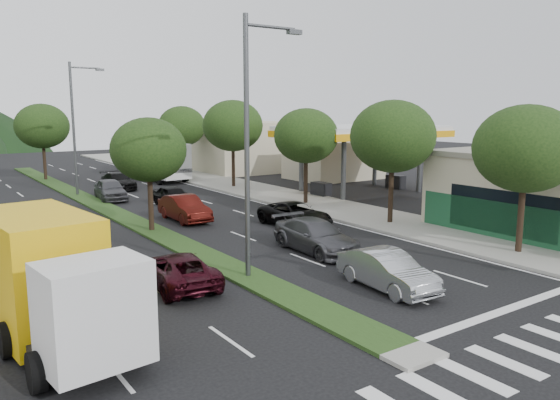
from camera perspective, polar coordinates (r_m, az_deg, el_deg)
ground at (r=15.85m, az=12.47°, el=-15.20°), size 160.00×160.00×0.00m
sidewalk_right at (r=42.22m, az=-0.90°, el=0.66°), size 5.00×90.00×0.15m
median at (r=39.69m, az=-18.57°, el=-0.43°), size 1.60×56.00×0.12m
crosswalk at (r=14.71m, az=18.45°, el=-17.49°), size 19.00×2.20×0.01m
storefront_right at (r=33.02m, az=26.40°, el=0.56°), size 9.00×10.00×4.00m
gas_canopy at (r=43.46m, az=8.52°, el=6.87°), size 12.20×8.20×5.25m
bldg_right_far at (r=61.71m, az=-5.35°, el=5.77°), size 10.00×16.00×5.20m
tree_r_a at (r=26.56m, az=24.29°, el=4.90°), size 4.60×4.60×6.63m
tree_r_b at (r=31.43m, az=11.70°, el=6.52°), size 4.80×4.80×6.94m
tree_r_c at (r=37.41m, az=2.74°, el=6.70°), size 4.40×4.40×6.48m
tree_r_d at (r=45.73m, az=-4.96°, el=7.73°), size 5.00×5.00×7.17m
tree_r_e at (r=54.64m, az=-10.23°, el=7.59°), size 4.60×4.60×6.71m
tree_med_near at (r=29.74m, az=-13.57°, el=5.12°), size 4.00×4.00×6.02m
tree_med_far at (r=54.75m, az=-23.61°, el=7.08°), size 4.80×4.80×6.94m
streetlight_near at (r=20.79m, az=-3.01°, el=6.78°), size 2.60×0.25×10.00m
streetlight_mid at (r=44.05m, az=-20.55°, el=7.62°), size 2.60×0.25×10.00m
sedan_silver at (r=20.56m, az=11.14°, el=-7.23°), size 1.84×4.42×1.42m
suv_maroon at (r=20.88m, az=-10.62°, el=-7.16°), size 2.55×4.77×1.27m
car_queue_a at (r=37.93m, az=-11.09°, el=0.41°), size 1.81×4.12×1.38m
car_queue_b at (r=25.44m, az=3.75°, el=-3.76°), size 2.27×5.16×1.47m
car_queue_c at (r=32.82m, az=-9.95°, el=-0.85°), size 1.63×4.57×1.50m
car_queue_d at (r=30.82m, az=1.60°, el=-1.52°), size 2.51×4.97×1.35m
car_queue_e at (r=41.62m, az=-17.31°, el=1.06°), size 2.31×4.69×1.54m
car_queue_f at (r=47.03m, az=-16.56°, el=1.91°), size 1.94×4.67×1.35m
box_truck at (r=16.87m, az=-23.02°, el=-8.04°), size 3.46×7.52×3.59m
motorhome at (r=52.23m, az=-12.93°, el=4.11°), size 3.46×9.36×3.53m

